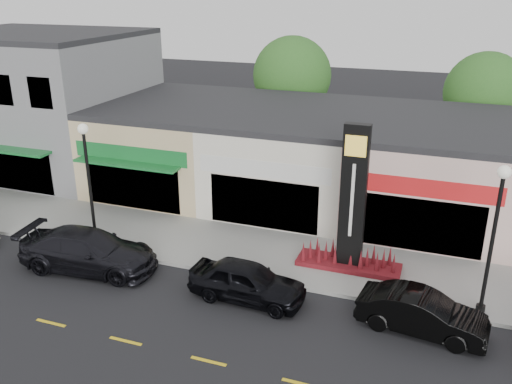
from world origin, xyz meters
TOP-DOWN VIEW (x-y plane):
  - ground at (0.00, 0.00)m, footprint 120.00×120.00m
  - sidewalk at (0.00, 4.35)m, footprint 52.00×4.30m
  - curb at (0.00, 2.10)m, footprint 52.00×0.20m
  - building_grey_2story at (-18.00, 11.48)m, footprint 12.00×10.95m
  - shop_beige at (-8.50, 11.46)m, footprint 7.00×10.85m
  - shop_cream at (-1.50, 11.47)m, footprint 7.00×10.01m
  - shop_pink_w at (5.50, 11.47)m, footprint 7.00×10.01m
  - tree_rear_west at (-4.00, 19.50)m, footprint 5.20×5.20m
  - tree_rear_mid at (8.00, 19.50)m, footprint 4.80×4.80m
  - lamp_west_near at (-8.00, 2.50)m, footprint 0.44×0.44m
  - lamp_east_near at (8.00, 2.50)m, footprint 0.44×0.44m
  - pylon_sign at (3.00, 4.20)m, footprint 4.20×1.30m
  - car_dark_sedan at (-7.03, 0.70)m, footprint 2.85×5.89m
  - car_black_sedan at (-0.13, 0.76)m, footprint 1.95×4.45m
  - car_black_conv at (6.09, 0.88)m, footprint 2.03×4.44m

SIDE VIEW (x-z plane):
  - ground at x=0.00m, z-range 0.00..0.00m
  - sidewalk at x=0.00m, z-range 0.00..0.15m
  - curb at x=0.00m, z-range 0.00..0.15m
  - car_black_conv at x=6.09m, z-range 0.00..1.41m
  - car_black_sedan at x=-0.13m, z-range 0.00..1.49m
  - car_dark_sedan at x=-7.03m, z-range 0.00..1.65m
  - pylon_sign at x=3.00m, z-range -0.73..5.27m
  - shop_cream at x=-1.50m, z-range 0.00..4.80m
  - shop_pink_w at x=5.50m, z-range 0.00..4.80m
  - shop_beige at x=-8.50m, z-range 0.00..4.80m
  - lamp_west_near at x=-8.00m, z-range 0.74..6.21m
  - lamp_east_near at x=8.00m, z-range 0.74..6.21m
  - building_grey_2story at x=-18.00m, z-range -0.01..8.29m
  - tree_rear_mid at x=8.00m, z-range 1.24..8.53m
  - tree_rear_west at x=-4.00m, z-range 1.30..9.13m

